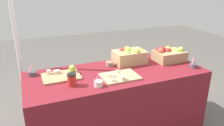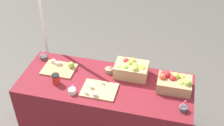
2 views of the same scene
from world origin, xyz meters
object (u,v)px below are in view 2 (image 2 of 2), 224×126
Objects in this scene: sample_bowl_far at (183,108)px; sample_bowl_extra at (109,70)px; apple_crate_left at (174,82)px; apple_crate_middle at (131,69)px; tent_pole at (43,28)px; sample_bowl_mid at (44,57)px; cutting_board_back at (61,68)px; cutting_board_front at (99,90)px; coffee_cup at (56,79)px; sample_bowl_near at (72,91)px.

sample_bowl_extra is at bearing 154.73° from sample_bowl_far.
apple_crate_left reaches higher than sample_bowl_extra.
tent_pole reaches higher than apple_crate_middle.
tent_pole is at bearing 109.85° from sample_bowl_mid.
apple_crate_left is at bearing -5.66° from sample_bowl_mid.
tent_pole is at bearing 163.31° from apple_crate_middle.
tent_pole reaches higher than sample_bowl_mid.
cutting_board_back is 0.64m from tent_pole.
cutting_board_front is at bearing -162.93° from apple_crate_left.
coffee_cup is at bearing -156.44° from apple_crate_middle.
apple_crate_left is at bearing -12.12° from apple_crate_middle.
sample_bowl_near is at bearing -141.01° from apple_crate_middle.
apple_crate_left is at bearing 10.46° from coffee_cup.
apple_crate_left is 1.07m from sample_bowl_near.
sample_bowl_mid is 1.74m from sample_bowl_far.
tent_pole is (-1.68, 0.46, 0.16)m from apple_crate_left.
sample_bowl_mid is 0.50m from coffee_cup.
cutting_board_back is (-0.52, 0.24, 0.01)m from cutting_board_front.
sample_bowl_near is at bearing -52.63° from cutting_board_back.
coffee_cup is at bearing 154.24° from sample_bowl_near.
coffee_cup is at bearing 179.48° from cutting_board_front.
tent_pole is (-0.44, 0.69, 0.18)m from coffee_cup.
cutting_board_front is 0.89m from sample_bowl_mid.
sample_bowl_far is (1.13, 0.03, -0.00)m from sample_bowl_near.
tent_pole reaches higher than sample_bowl_near.
sample_bowl_mid reaches higher than cutting_board_back.
sample_bowl_far is 0.06× the size of tent_pole.
cutting_board_back is at bearing 127.37° from sample_bowl_near.
coffee_cup reaches higher than sample_bowl_near.
cutting_board_back is 0.56m from sample_bowl_extra.
sample_bowl_near is 0.90× the size of sample_bowl_far.
coffee_cup is (-1.24, -0.23, -0.02)m from apple_crate_left.
tent_pole reaches higher than cutting_board_front.
cutting_board_front is 3.10× the size of coffee_cup.
apple_crate_left reaches higher than sample_bowl_near.
sample_bowl_extra is 0.86× the size of coffee_cup.
sample_bowl_extra reaches higher than sample_bowl_mid.
cutting_board_back is at bearing -171.50° from sample_bowl_extra.
tent_pole is at bearing 122.23° from coffee_cup.
sample_bowl_far is (0.59, -0.41, -0.06)m from apple_crate_middle.
apple_crate_middle is 0.83m from coffee_cup.
sample_bowl_near reaches higher than cutting_board_front.
sample_bowl_extra is 0.05× the size of tent_pole.
coffee_cup reaches higher than sample_bowl_extra.
sample_bowl_far reaches higher than sample_bowl_extra.
cutting_board_front is 3.77× the size of sample_bowl_near.
sample_bowl_far is at bearing -15.37° from sample_bowl_mid.
coffee_cup is (-0.22, 0.11, 0.03)m from sample_bowl_near.
tent_pole reaches higher than sample_bowl_far.
sample_bowl_extra is (0.03, 0.33, 0.02)m from cutting_board_front.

